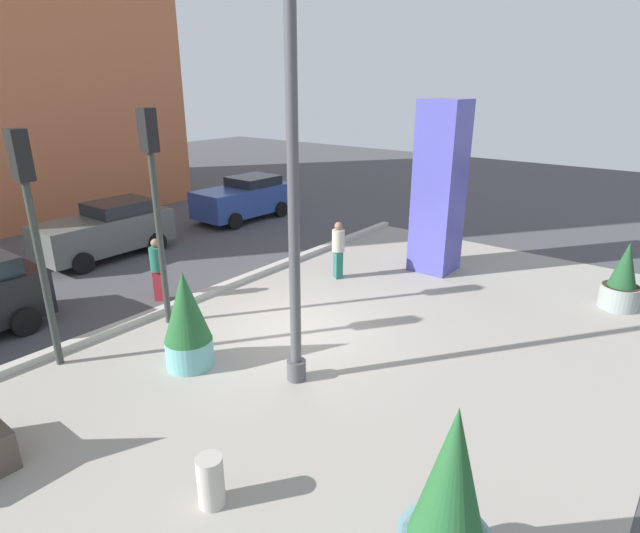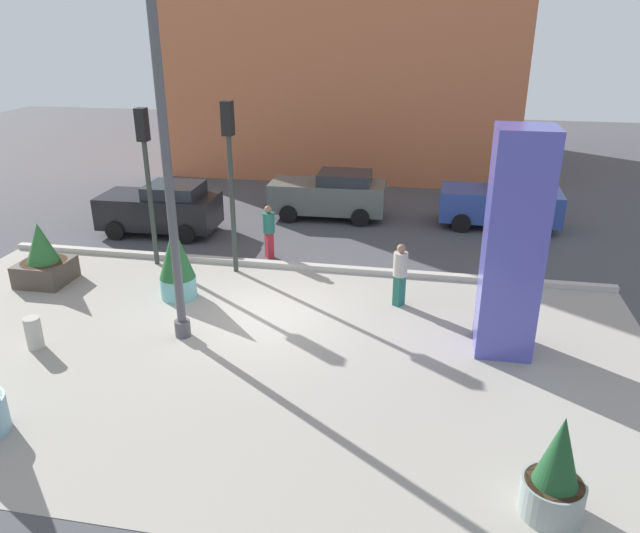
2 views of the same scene
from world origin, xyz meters
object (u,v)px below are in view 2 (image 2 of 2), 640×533
object	(u,v)px
art_pillar_blue	(513,245)
potted_plant_mid_plaza	(556,476)
lamp_post	(168,177)
car_curb_east	(161,208)
concrete_bollard	(34,333)
traffic_light_corner	(230,161)
car_curb_west	(330,195)
pedestrian_on_sidewalk	(400,272)
potted_plant_by_pillar	(43,259)
potted_plant_curbside	(176,263)
car_intersection	(502,203)
pedestrian_crossing	(269,229)
traffic_light_far_side	(146,162)

from	to	relation	value
art_pillar_blue	potted_plant_mid_plaza	world-z (taller)	art_pillar_blue
potted_plant_mid_plaza	lamp_post	bearing A→B (deg)	151.14
car_curb_east	potted_plant_mid_plaza	bearing A→B (deg)	-44.76
concrete_bollard	traffic_light_corner	world-z (taller)	traffic_light_corner
potted_plant_mid_plaza	car_curb_west	world-z (taller)	car_curb_west
car_curb_east	pedestrian_on_sidewalk	distance (m)	9.34
art_pillar_blue	potted_plant_by_pillar	size ratio (longest dim) A/B	2.82
art_pillar_blue	car_curb_west	bearing A→B (deg)	121.55
potted_plant_curbside	car_intersection	world-z (taller)	potted_plant_curbside
potted_plant_by_pillar	car_curb_east	bearing A→B (deg)	72.96
lamp_post	pedestrian_crossing	world-z (taller)	lamp_post
potted_plant_curbside	car_intersection	bearing A→B (deg)	41.16
traffic_light_corner	car_intersection	size ratio (longest dim) A/B	1.17
traffic_light_corner	car_intersection	xyz separation A→B (m)	(7.89, 5.70, -2.39)
car_intersection	lamp_post	bearing A→B (deg)	-129.11
traffic_light_far_side	traffic_light_corner	size ratio (longest dim) A/B	0.95
potted_plant_curbside	potted_plant_by_pillar	distance (m)	4.03
traffic_light_far_side	potted_plant_curbside	bearing A→B (deg)	-52.83
potted_plant_mid_plaza	car_intersection	distance (m)	13.81
potted_plant_mid_plaza	pedestrian_crossing	distance (m)	11.59
lamp_post	traffic_light_corner	world-z (taller)	lamp_post
traffic_light_far_side	pedestrian_crossing	bearing A→B (deg)	19.58
potted_plant_curbside	pedestrian_crossing	bearing A→B (deg)	63.87
traffic_light_corner	car_curb_west	xyz separation A→B (m)	(1.79, 5.63, -2.39)
car_intersection	car_curb_west	xyz separation A→B (m)	(-6.10, -0.07, 0.00)
potted_plant_curbside	car_curb_east	size ratio (longest dim) A/B	0.50
potted_plant_by_pillar	traffic_light_far_side	bearing A→B (deg)	37.87
car_curb_west	concrete_bollard	bearing A→B (deg)	-114.02
car_curb_east	car_intersection	xyz separation A→B (m)	(11.41, 2.87, -0.01)
potted_plant_by_pillar	pedestrian_on_sidewalk	xyz separation A→B (m)	(9.75, 0.38, 0.23)
potted_plant_curbside	pedestrian_on_sidewalk	bearing A→B (deg)	6.06
art_pillar_blue	car_intersection	size ratio (longest dim) A/B	1.19
art_pillar_blue	car_intersection	distance (m)	9.06
pedestrian_crossing	concrete_bollard	bearing A→B (deg)	-120.02
lamp_post	potted_plant_by_pillar	bearing A→B (deg)	155.92
car_intersection	pedestrian_crossing	distance (m)	8.48
car_intersection	potted_plant_mid_plaza	bearing A→B (deg)	-91.56
traffic_light_far_side	art_pillar_blue	bearing A→B (deg)	-18.81
traffic_light_far_side	pedestrian_on_sidewalk	world-z (taller)	traffic_light_far_side
art_pillar_blue	potted_plant_by_pillar	bearing A→B (deg)	173.28
traffic_light_corner	car_curb_east	bearing A→B (deg)	141.21
car_curb_east	traffic_light_far_side	bearing A→B (deg)	-69.63
car_curb_east	car_intersection	distance (m)	11.76
art_pillar_blue	car_curb_west	distance (m)	10.48
lamp_post	potted_plant_curbside	bearing A→B (deg)	115.16
car_curb_east	pedestrian_on_sidewalk	xyz separation A→B (m)	(8.34, -4.22, 0.05)
car_curb_east	concrete_bollard	bearing A→B (deg)	-86.23
art_pillar_blue	car_curb_west	xyz separation A→B (m)	(-5.42, 8.83, -1.59)
car_curb_west	pedestrian_on_sidewalk	xyz separation A→B (m)	(3.02, -7.02, 0.06)
traffic_light_corner	car_intersection	bearing A→B (deg)	35.86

